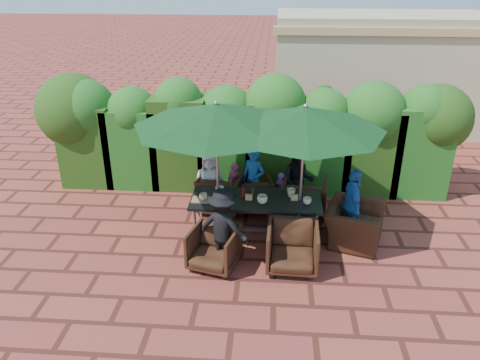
# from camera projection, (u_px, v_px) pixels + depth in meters

# --- Properties ---
(ground) EXTENTS (80.00, 80.00, 0.00)m
(ground) POSITION_uv_depth(u_px,v_px,m) (243.00, 241.00, 8.27)
(ground) COLOR brown
(ground) RESTS_ON ground
(dining_table) EXTENTS (2.26, 0.90, 0.75)m
(dining_table) POSITION_uv_depth(u_px,v_px,m) (256.00, 203.00, 8.15)
(dining_table) COLOR black
(dining_table) RESTS_ON ground
(umbrella_left) EXTENTS (2.78, 2.78, 2.46)m
(umbrella_left) POSITION_uv_depth(u_px,v_px,m) (216.00, 116.00, 7.61)
(umbrella_left) COLOR gray
(umbrella_left) RESTS_ON ground
(umbrella_right) EXTENTS (2.64, 2.64, 2.46)m
(umbrella_right) POSITION_uv_depth(u_px,v_px,m) (305.00, 119.00, 7.46)
(umbrella_right) COLOR gray
(umbrella_right) RESTS_ON ground
(chair_far_left) EXTENTS (0.93, 0.88, 0.85)m
(chair_far_left) POSITION_uv_depth(u_px,v_px,m) (221.00, 190.00, 9.16)
(chair_far_left) COLOR black
(chair_far_left) RESTS_ON ground
(chair_far_mid) EXTENTS (0.86, 0.83, 0.75)m
(chair_far_mid) POSITION_uv_depth(u_px,v_px,m) (252.00, 191.00, 9.22)
(chair_far_mid) COLOR black
(chair_far_mid) RESTS_ON ground
(chair_far_right) EXTENTS (0.91, 0.87, 0.85)m
(chair_far_right) POSITION_uv_depth(u_px,v_px,m) (304.00, 196.00, 8.95)
(chair_far_right) COLOR black
(chair_far_right) RESTS_ON ground
(chair_near_left) EXTENTS (0.87, 0.84, 0.74)m
(chair_near_left) POSITION_uv_depth(u_px,v_px,m) (214.00, 246.00, 7.45)
(chair_near_left) COLOR black
(chair_near_left) RESTS_ON ground
(chair_near_right) EXTENTS (0.83, 0.78, 0.82)m
(chair_near_right) POSITION_uv_depth(u_px,v_px,m) (292.00, 245.00, 7.39)
(chair_near_right) COLOR black
(chair_near_right) RESTS_ON ground
(chair_end_right) EXTENTS (0.96, 1.19, 0.91)m
(chair_end_right) POSITION_uv_depth(u_px,v_px,m) (354.00, 218.00, 8.10)
(chair_end_right) COLOR black
(chair_end_right) RESTS_ON ground
(adult_far_left) EXTENTS (0.64, 0.41, 1.23)m
(adult_far_left) POSITION_uv_depth(u_px,v_px,m) (210.00, 182.00, 9.07)
(adult_far_left) COLOR silver
(adult_far_left) RESTS_ON ground
(adult_far_mid) EXTENTS (0.57, 0.52, 1.26)m
(adult_far_mid) POSITION_uv_depth(u_px,v_px,m) (253.00, 180.00, 9.12)
(adult_far_mid) COLOR #205DB0
(adult_far_mid) RESTS_ON ground
(adult_far_right) EXTENTS (0.65, 0.44, 1.29)m
(adult_far_right) POSITION_uv_depth(u_px,v_px,m) (298.00, 181.00, 9.05)
(adult_far_right) COLOR black
(adult_far_right) RESTS_ON ground
(adult_near_left) EXTENTS (0.93, 0.65, 1.32)m
(adult_near_left) POSITION_uv_depth(u_px,v_px,m) (223.00, 227.00, 7.41)
(adult_near_left) COLOR black
(adult_near_left) RESTS_ON ground
(adult_end_right) EXTENTS (0.47, 0.81, 1.32)m
(adult_end_right) POSITION_uv_depth(u_px,v_px,m) (352.00, 205.00, 8.10)
(adult_end_right) COLOR #205DB0
(adult_end_right) RESTS_ON ground
(child_left) EXTENTS (0.33, 0.27, 0.91)m
(child_left) POSITION_uv_depth(u_px,v_px,m) (235.00, 185.00, 9.31)
(child_left) COLOR #C04371
(child_left) RESTS_ON ground
(child_right) EXTENTS (0.35, 0.32, 0.79)m
(child_right) POSITION_uv_depth(u_px,v_px,m) (281.00, 192.00, 9.15)
(child_right) COLOR purple
(child_right) RESTS_ON ground
(pedestrian_a) EXTENTS (1.82, 1.35, 1.85)m
(pedestrian_a) POSITION_uv_depth(u_px,v_px,m) (322.00, 122.00, 11.49)
(pedestrian_a) COLOR green
(pedestrian_a) RESTS_ON ground
(pedestrian_b) EXTENTS (0.86, 0.62, 1.64)m
(pedestrian_b) POSITION_uv_depth(u_px,v_px,m) (356.00, 122.00, 11.85)
(pedestrian_b) COLOR #C04371
(pedestrian_b) RESTS_ON ground
(pedestrian_c) EXTENTS (1.17, 0.91, 1.66)m
(pedestrian_c) POSITION_uv_depth(u_px,v_px,m) (388.00, 125.00, 11.56)
(pedestrian_c) COLOR #999AA1
(pedestrian_c) RESTS_ON ground
(cup_a) EXTENTS (0.14, 0.14, 0.11)m
(cup_a) POSITION_uv_depth(u_px,v_px,m) (203.00, 197.00, 8.07)
(cup_a) COLOR beige
(cup_a) RESTS_ON dining_table
(cup_b) EXTENTS (0.15, 0.15, 0.15)m
(cup_b) POSITION_uv_depth(u_px,v_px,m) (220.00, 190.00, 8.26)
(cup_b) COLOR beige
(cup_b) RESTS_ON dining_table
(cup_c) EXTENTS (0.18, 0.18, 0.14)m
(cup_c) POSITION_uv_depth(u_px,v_px,m) (262.00, 199.00, 7.94)
(cup_c) COLOR beige
(cup_c) RESTS_ON dining_table
(cup_d) EXTENTS (0.15, 0.15, 0.14)m
(cup_d) POSITION_uv_depth(u_px,v_px,m) (291.00, 193.00, 8.17)
(cup_d) COLOR beige
(cup_d) RESTS_ON dining_table
(cup_e) EXTENTS (0.15, 0.15, 0.11)m
(cup_e) POSITION_uv_depth(u_px,v_px,m) (307.00, 201.00, 7.93)
(cup_e) COLOR beige
(cup_e) RESTS_ON dining_table
(ketchup_bottle) EXTENTS (0.04, 0.04, 0.17)m
(ketchup_bottle) POSITION_uv_depth(u_px,v_px,m) (243.00, 192.00, 8.16)
(ketchup_bottle) COLOR #B20C0A
(ketchup_bottle) RESTS_ON dining_table
(sauce_bottle) EXTENTS (0.04, 0.04, 0.17)m
(sauce_bottle) POSITION_uv_depth(u_px,v_px,m) (252.00, 193.00, 8.13)
(sauce_bottle) COLOR #4C230C
(sauce_bottle) RESTS_ON dining_table
(serving_tray) EXTENTS (0.35, 0.25, 0.02)m
(serving_tray) POSITION_uv_depth(u_px,v_px,m) (202.00, 200.00, 8.07)
(serving_tray) COLOR #986D49
(serving_tray) RESTS_ON dining_table
(number_block_left) EXTENTS (0.12, 0.06, 0.10)m
(number_block_left) POSITION_uv_depth(u_px,v_px,m) (249.00, 197.00, 8.07)
(number_block_left) COLOR #D8B36F
(number_block_left) RESTS_ON dining_table
(number_block_right) EXTENTS (0.12, 0.06, 0.10)m
(number_block_right) POSITION_uv_depth(u_px,v_px,m) (294.00, 197.00, 8.06)
(number_block_right) COLOR #D8B36F
(number_block_right) RESTS_ON dining_table
(hedge_wall) EXTENTS (9.10, 1.60, 2.48)m
(hedge_wall) POSITION_uv_depth(u_px,v_px,m) (244.00, 128.00, 9.82)
(hedge_wall) COLOR #1C390F
(hedge_wall) RESTS_ON ground
(building) EXTENTS (6.20, 3.08, 3.20)m
(building) POSITION_uv_depth(u_px,v_px,m) (378.00, 71.00, 13.69)
(building) COLOR #BBA98B
(building) RESTS_ON ground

